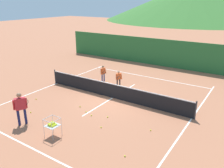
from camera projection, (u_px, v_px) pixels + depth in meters
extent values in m
plane|color=#A86647|center=(113.00, 98.00, 14.86)|extent=(120.00, 120.00, 0.00)
cube|color=white|center=(31.00, 148.00, 9.84)|extent=(10.08, 0.08, 0.01)
cube|color=white|center=(147.00, 77.00, 18.95)|extent=(10.08, 0.08, 0.01)
cube|color=white|center=(57.00, 83.00, 17.47)|extent=(0.08, 11.60, 0.01)
cube|color=white|center=(192.00, 119.00, 12.26)|extent=(0.08, 11.60, 0.01)
cube|color=white|center=(113.00, 98.00, 14.86)|extent=(0.08, 6.04, 0.01)
cylinder|color=#333338|center=(55.00, 76.00, 17.36)|extent=(0.08, 0.08, 1.05)
cylinder|color=#333338|center=(196.00, 110.00, 12.01)|extent=(0.08, 0.08, 1.05)
cube|color=black|center=(113.00, 91.00, 14.71)|extent=(10.27, 0.02, 0.92)
cube|color=white|center=(113.00, 84.00, 14.54)|extent=(10.27, 0.03, 0.06)
cylinder|color=#191E4C|center=(19.00, 118.00, 11.48)|extent=(0.13, 0.13, 0.85)
cylinder|color=#191E4C|center=(25.00, 116.00, 11.63)|extent=(0.13, 0.13, 0.85)
cube|color=#B2262D|center=(20.00, 104.00, 11.31)|extent=(0.44, 0.56, 0.60)
sphere|color=#996B4C|center=(19.00, 95.00, 11.15)|extent=(0.24, 0.24, 0.24)
cylinder|color=#B2262D|center=(14.00, 105.00, 11.24)|extent=(0.25, 0.18, 0.58)
cylinder|color=#B2262D|center=(26.00, 103.00, 11.49)|extent=(0.20, 0.16, 0.59)
torus|color=#262628|center=(25.00, 102.00, 11.72)|extent=(0.15, 0.27, 0.29)
cylinder|color=black|center=(26.00, 104.00, 11.52)|extent=(0.21, 0.12, 0.03)
cylinder|color=navy|center=(104.00, 77.00, 17.82)|extent=(0.09, 0.09, 0.64)
cylinder|color=navy|center=(102.00, 78.00, 17.64)|extent=(0.09, 0.09, 0.64)
cube|color=#E55926|center=(103.00, 71.00, 17.54)|extent=(0.20, 0.39, 0.45)
sphere|color=#996B4C|center=(103.00, 67.00, 17.43)|extent=(0.18, 0.18, 0.18)
cylinder|color=#E55926|center=(105.00, 71.00, 17.69)|extent=(0.18, 0.08, 0.44)
cylinder|color=#E55926|center=(102.00, 72.00, 17.37)|extent=(0.14, 0.08, 0.44)
torus|color=#262628|center=(104.00, 73.00, 17.22)|extent=(0.04, 0.29, 0.29)
cylinder|color=black|center=(102.00, 72.00, 17.36)|extent=(0.22, 0.04, 0.03)
cylinder|color=black|center=(120.00, 83.00, 16.64)|extent=(0.09, 0.09, 0.61)
cylinder|color=black|center=(117.00, 84.00, 16.51)|extent=(0.09, 0.09, 0.61)
cube|color=#E55926|center=(119.00, 76.00, 16.39)|extent=(0.29, 0.40, 0.43)
sphere|color=tan|center=(119.00, 72.00, 16.28)|extent=(0.17, 0.17, 0.17)
cylinder|color=#E55926|center=(121.00, 76.00, 16.48)|extent=(0.18, 0.12, 0.42)
cylinder|color=#E55926|center=(116.00, 77.00, 16.27)|extent=(0.14, 0.11, 0.42)
torus|color=#262628|center=(119.00, 78.00, 16.06)|extent=(0.13, 0.28, 0.29)
cylinder|color=black|center=(117.00, 77.00, 16.24)|extent=(0.22, 0.11, 0.03)
cylinder|color=#B7B7BC|center=(53.00, 123.00, 10.91)|extent=(0.02, 0.02, 0.89)
cylinder|color=#B7B7BC|center=(61.00, 127.00, 10.62)|extent=(0.02, 0.02, 0.89)
cylinder|color=#B7B7BC|center=(44.00, 128.00, 10.47)|extent=(0.02, 0.02, 0.89)
cylinder|color=#B7B7BC|center=(52.00, 132.00, 10.18)|extent=(0.02, 0.02, 0.89)
cube|color=#B7B7BC|center=(52.00, 125.00, 10.51)|extent=(0.56, 0.56, 0.01)
cube|color=#B7B7BC|center=(56.00, 116.00, 10.61)|extent=(0.56, 0.02, 0.02)
cube|color=#B7B7BC|center=(47.00, 121.00, 10.17)|extent=(0.56, 0.02, 0.02)
cube|color=#B7B7BC|center=(48.00, 117.00, 10.54)|extent=(0.02, 0.56, 0.02)
cube|color=#B7B7BC|center=(56.00, 121.00, 10.25)|extent=(0.02, 0.56, 0.02)
sphere|color=yellow|center=(48.00, 125.00, 10.47)|extent=(0.07, 0.07, 0.07)
sphere|color=yellow|center=(49.00, 125.00, 10.51)|extent=(0.07, 0.07, 0.07)
sphere|color=yellow|center=(50.00, 124.00, 10.56)|extent=(0.07, 0.07, 0.07)
sphere|color=yellow|center=(51.00, 123.00, 10.61)|extent=(0.07, 0.07, 0.07)
sphere|color=yellow|center=(52.00, 123.00, 10.66)|extent=(0.07, 0.07, 0.07)
sphere|color=yellow|center=(49.00, 126.00, 10.43)|extent=(0.07, 0.07, 0.07)
sphere|color=yellow|center=(50.00, 125.00, 10.48)|extent=(0.07, 0.07, 0.07)
sphere|color=yellow|center=(51.00, 124.00, 10.53)|extent=(0.07, 0.07, 0.07)
sphere|color=yellow|center=(53.00, 124.00, 10.58)|extent=(0.07, 0.07, 0.07)
sphere|color=yellow|center=(53.00, 123.00, 10.63)|extent=(0.07, 0.07, 0.07)
sphere|color=yellow|center=(50.00, 126.00, 10.39)|extent=(0.07, 0.07, 0.07)
sphere|color=yellow|center=(51.00, 125.00, 10.44)|extent=(0.07, 0.07, 0.07)
sphere|color=yellow|center=(52.00, 125.00, 10.50)|extent=(0.07, 0.07, 0.07)
sphere|color=yellow|center=(53.00, 124.00, 10.54)|extent=(0.07, 0.07, 0.07)
sphere|color=yellow|center=(55.00, 124.00, 10.60)|extent=(0.07, 0.07, 0.07)
sphere|color=yellow|center=(51.00, 126.00, 10.36)|extent=(0.07, 0.07, 0.07)
sphere|color=yellow|center=(52.00, 126.00, 10.41)|extent=(0.07, 0.07, 0.07)
sphere|color=yellow|center=(53.00, 125.00, 10.47)|extent=(0.07, 0.07, 0.07)
sphere|color=yellow|center=(54.00, 125.00, 10.51)|extent=(0.07, 0.07, 0.07)
sphere|color=yellow|center=(55.00, 124.00, 10.57)|extent=(0.07, 0.07, 0.07)
sphere|color=yellow|center=(52.00, 127.00, 10.33)|extent=(0.07, 0.07, 0.07)
sphere|color=yellow|center=(53.00, 126.00, 10.38)|extent=(0.07, 0.07, 0.07)
sphere|color=yellow|center=(54.00, 126.00, 10.43)|extent=(0.07, 0.07, 0.07)
sphere|color=yellow|center=(56.00, 125.00, 10.48)|extent=(0.07, 0.07, 0.07)
sphere|color=yellow|center=(57.00, 124.00, 10.53)|extent=(0.07, 0.07, 0.07)
sphere|color=yellow|center=(48.00, 124.00, 10.44)|extent=(0.07, 0.07, 0.07)
sphere|color=yellow|center=(49.00, 124.00, 10.49)|extent=(0.07, 0.07, 0.07)
sphere|color=yellow|center=(50.00, 123.00, 10.54)|extent=(0.07, 0.07, 0.07)
sphere|color=yellow|center=(51.00, 122.00, 10.60)|extent=(0.07, 0.07, 0.07)
sphere|color=yellow|center=(52.00, 122.00, 10.65)|extent=(0.07, 0.07, 0.07)
sphere|color=yellow|center=(49.00, 125.00, 10.41)|extent=(0.07, 0.07, 0.07)
sphere|color=yellow|center=(50.00, 124.00, 10.46)|extent=(0.07, 0.07, 0.07)
sphere|color=yellow|center=(51.00, 123.00, 10.52)|extent=(0.07, 0.07, 0.07)
sphere|color=yellow|center=(52.00, 123.00, 10.56)|extent=(0.07, 0.07, 0.07)
sphere|color=yellow|center=(53.00, 122.00, 10.62)|extent=(0.07, 0.07, 0.07)
sphere|color=yellow|center=(50.00, 125.00, 10.38)|extent=(0.07, 0.07, 0.07)
sphere|color=yellow|center=(51.00, 124.00, 10.43)|extent=(0.07, 0.07, 0.07)
sphere|color=yellow|center=(52.00, 124.00, 10.48)|extent=(0.07, 0.07, 0.07)
sphere|color=yellow|center=(53.00, 123.00, 10.53)|extent=(0.07, 0.07, 0.07)
sphere|color=yellow|center=(54.00, 123.00, 10.58)|extent=(0.07, 0.07, 0.07)
sphere|color=yellow|center=(80.00, 107.00, 13.56)|extent=(0.07, 0.07, 0.07)
sphere|color=yellow|center=(151.00, 130.00, 11.10)|extent=(0.07, 0.07, 0.07)
sphere|color=yellow|center=(36.00, 99.00, 14.60)|extent=(0.07, 0.07, 0.07)
sphere|color=yellow|center=(86.00, 112.00, 12.92)|extent=(0.07, 0.07, 0.07)
sphere|color=yellow|center=(101.00, 127.00, 11.36)|extent=(0.07, 0.07, 0.07)
sphere|color=yellow|center=(91.00, 115.00, 12.53)|extent=(0.07, 0.07, 0.07)
sphere|color=yellow|center=(31.00, 112.00, 12.87)|extent=(0.07, 0.07, 0.07)
sphere|color=yellow|center=(125.00, 156.00, 9.26)|extent=(0.07, 0.07, 0.07)
sphere|color=yellow|center=(108.00, 117.00, 12.36)|extent=(0.07, 0.07, 0.07)
cube|color=#286B33|center=(166.00, 53.00, 21.50)|extent=(22.17, 0.08, 2.55)
cone|color=#38702D|center=(195.00, 1.00, 72.16)|extent=(55.48, 55.48, 11.44)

